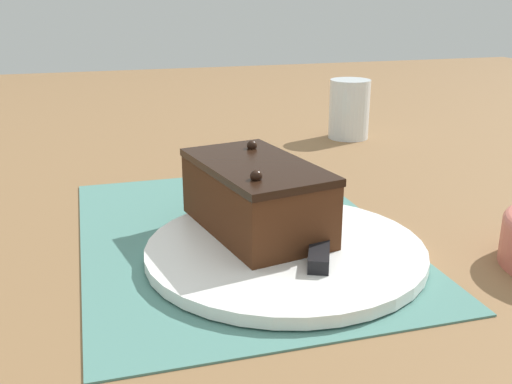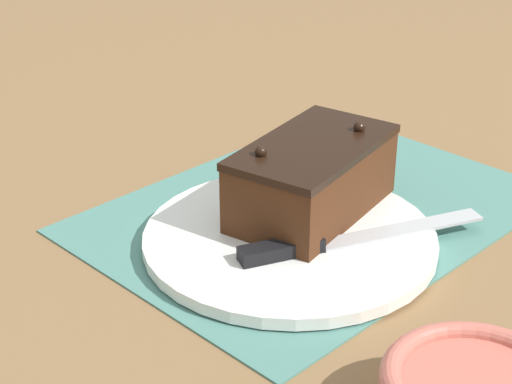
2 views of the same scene
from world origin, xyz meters
The scene contains 6 objects.
ground_plane centered at (0.00, 0.00, 0.00)m, with size 3.00×3.00×0.00m, color olive.
placemat_woven centered at (0.00, 0.00, 0.00)m, with size 0.46×0.34×0.00m, color slate.
cake_plate centered at (0.07, 0.03, 0.01)m, with size 0.29×0.29×0.01m.
chocolate_cake centered at (0.02, 0.02, 0.05)m, with size 0.20×0.14×0.09m.
serving_knife centered at (0.07, 0.07, 0.02)m, with size 0.24×0.12×0.01m.
drinking_glass centered at (-0.40, 0.32, 0.05)m, with size 0.07×0.07×0.11m.
Camera 1 is at (0.60, -0.15, 0.27)m, focal length 42.00 mm.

